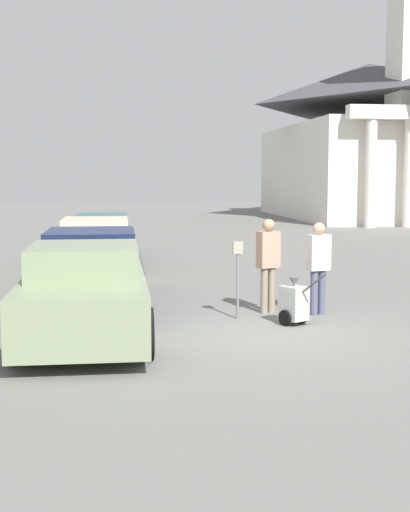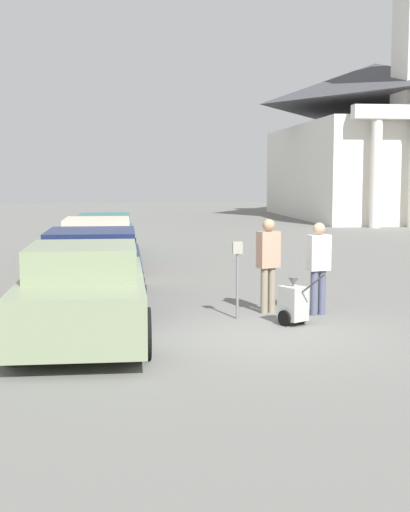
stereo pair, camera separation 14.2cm
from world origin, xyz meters
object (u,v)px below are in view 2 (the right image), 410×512
object	(u,v)px
parked_car_cream	(98,253)
person_supervisor	(318,262)
parked_car_navy	(92,271)
parked_car_maroon	(102,244)
parking_meter	(237,265)
person_worker	(268,259)
church	(376,136)
parked_car_teal	(105,236)
equipment_cart	(293,303)
parked_car_sage	(84,294)

from	to	relation	value
parked_car_cream	person_supervisor	world-z (taller)	person_supervisor
parked_car_navy	parked_car_maroon	xyz separation A→B (m)	(-0.00, 6.37, -0.05)
parking_meter	person_worker	world-z (taller)	person_worker
person_worker	parked_car_navy	bearing A→B (deg)	-40.70
church	parked_car_maroon	bearing A→B (deg)	-125.38
parking_meter	parked_car_navy	bearing A→B (deg)	149.40
parked_car_teal	equipment_cart	xyz separation A→B (m)	(3.60, -11.49, -0.27)
parked_car_cream	equipment_cart	xyz separation A→B (m)	(3.60, -5.40, -0.35)
parked_car_maroon	parking_meter	distance (m)	8.43
person_supervisor	person_worker	bearing A→B (deg)	-34.14
parked_car_cream	church	xyz separation A→B (m)	(16.40, 26.30, 4.40)
parked_car_cream	person_worker	bearing A→B (deg)	-51.65
person_worker	equipment_cart	distance (m)	1.33
person_worker	person_supervisor	world-z (taller)	person_worker
parked_car_sage	parked_car_cream	xyz separation A→B (m)	(0.00, 6.02, 0.01)
person_worker	parked_car_maroon	bearing A→B (deg)	-88.37
parked_car_sage	church	xyz separation A→B (m)	(16.40, 32.32, 4.41)
person_supervisor	parked_car_maroon	bearing A→B (deg)	-76.86
person_worker	church	distance (m)	33.47
parked_car_teal	person_worker	xyz separation A→B (m)	(3.38, -10.36, 0.38)
parked_car_cream	church	size ratio (longest dim) A/B	0.23
parking_meter	parked_car_teal	bearing A→B (deg)	103.99
parked_car_navy	person_supervisor	world-z (taller)	person_supervisor
parked_car_navy	parking_meter	distance (m)	3.15
person_supervisor	parked_car_sage	bearing A→B (deg)	3.13
parked_car_maroon	person_worker	world-z (taller)	person_worker
person_supervisor	church	world-z (taller)	church
parked_car_sage	parked_car_navy	xyz separation A→B (m)	(0.00, 2.86, -0.01)
equipment_cart	church	xyz separation A→B (m)	(12.80, 31.70, 4.75)
parked_car_sage	person_supervisor	size ratio (longest dim) A/B	2.79
parked_car_teal	person_supervisor	xyz separation A→B (m)	(4.28, -10.66, 0.34)
equipment_cart	person_supervisor	bearing A→B (deg)	20.55
parking_meter	person_supervisor	xyz separation A→B (m)	(1.57, 0.20, 0.01)
parked_car_cream	parked_car_sage	bearing A→B (deg)	-90.06
parked_car_navy	person_supervisor	bearing A→B (deg)	-18.15
parked_car_maroon	parked_car_navy	bearing A→B (deg)	-90.06
parked_car_teal	parking_meter	world-z (taller)	parking_meter
parked_car_teal	parking_meter	distance (m)	11.20
parking_meter	person_worker	size ratio (longest dim) A/B	0.79
parked_car_navy	parked_car_cream	xyz separation A→B (m)	(0.00, 3.16, 0.02)
parked_car_navy	parked_car_cream	distance (m)	3.16
parked_car_sage	church	world-z (taller)	church
parking_meter	church	xyz separation A→B (m)	(13.69, 31.06, 4.15)
parked_car_maroon	person_worker	size ratio (longest dim) A/B	2.64
parked_car_sage	church	size ratio (longest dim) A/B	0.23
person_supervisor	parked_car_navy	bearing A→B (deg)	-33.79
person_worker	equipment_cart	world-z (taller)	person_worker
person_worker	person_supervisor	bearing A→B (deg)	138.86
parking_meter	church	bearing A→B (deg)	66.21
parking_meter	parked_car_maroon	bearing A→B (deg)	108.74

